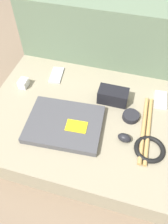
# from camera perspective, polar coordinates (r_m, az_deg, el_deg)

# --- Properties ---
(ground_plane) EXTENTS (8.00, 8.00, 0.00)m
(ground_plane) POSITION_cam_1_polar(r_m,az_deg,el_deg) (1.12, -0.00, -5.09)
(ground_plane) COLOR #7A6651
(couch_seat) EXTENTS (0.92, 0.67, 0.14)m
(couch_seat) POSITION_cam_1_polar(r_m,az_deg,el_deg) (1.06, -0.00, -3.02)
(couch_seat) COLOR gray
(couch_seat) RESTS_ON ground_plane
(couch_backrest) EXTENTS (0.92, 0.20, 0.46)m
(couch_backrest) POSITION_cam_1_polar(r_m,az_deg,el_deg) (1.26, 5.62, 17.30)
(couch_backrest) COLOR #60755B
(couch_backrest) RESTS_ON ground_plane
(laptop) EXTENTS (0.34, 0.27, 0.03)m
(laptop) POSITION_cam_1_polar(r_m,az_deg,el_deg) (0.96, -5.08, -3.14)
(laptop) COLOR #47474C
(laptop) RESTS_ON couch_seat
(computer_mouse) EXTENTS (0.06, 0.05, 0.04)m
(computer_mouse) POSITION_cam_1_polar(r_m,az_deg,el_deg) (0.93, 10.52, -6.65)
(computer_mouse) COLOR black
(computer_mouse) RESTS_ON couch_seat
(speaker_puck) EXTENTS (0.08, 0.08, 0.02)m
(speaker_puck) POSITION_cam_1_polar(r_m,az_deg,el_deg) (1.01, 12.16, -1.06)
(speaker_puck) COLOR black
(speaker_puck) RESTS_ON couch_seat
(phone_silver) EXTENTS (0.06, 0.11, 0.01)m
(phone_silver) POSITION_cam_1_polar(r_m,az_deg,el_deg) (1.12, 19.37, 3.06)
(phone_silver) COLOR silver
(phone_silver) RESTS_ON couch_seat
(phone_black) EXTENTS (0.08, 0.13, 0.01)m
(phone_black) POSITION_cam_1_polar(r_m,az_deg,el_deg) (1.19, -7.20, 9.54)
(phone_black) COLOR #B7B7BC
(phone_black) RESTS_ON couch_seat
(camera_pouch) EXTENTS (0.14, 0.08, 0.07)m
(camera_pouch) POSITION_cam_1_polar(r_m,az_deg,el_deg) (1.04, 7.57, 4.21)
(camera_pouch) COLOR black
(camera_pouch) RESTS_ON couch_seat
(charger_brick) EXTENTS (0.04, 0.05, 0.04)m
(charger_brick) POSITION_cam_1_polar(r_m,az_deg,el_deg) (1.16, -15.54, 7.26)
(charger_brick) COLOR silver
(charger_brick) RESTS_ON couch_seat
(cable_coil) EXTENTS (0.13, 0.13, 0.02)m
(cable_coil) POSITION_cam_1_polar(r_m,az_deg,el_deg) (0.93, 16.76, -9.28)
(cable_coil) COLOR black
(cable_coil) RESTS_ON couch_seat
(drumstick_pair) EXTENTS (0.04, 0.35, 0.02)m
(drumstick_pair) POSITION_cam_1_polar(r_m,az_deg,el_deg) (0.99, 15.88, -4.19)
(drumstick_pair) COLOR tan
(drumstick_pair) RESTS_ON couch_seat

